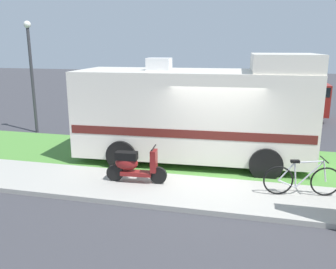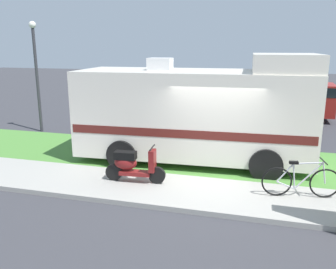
# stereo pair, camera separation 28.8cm
# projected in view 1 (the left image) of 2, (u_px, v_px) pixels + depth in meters

# --- Properties ---
(ground_plane) EXTENTS (80.00, 80.00, 0.00)m
(ground_plane) POSITION_uv_depth(u_px,v_px,m) (214.00, 179.00, 9.75)
(ground_plane) COLOR #38383D
(sidewalk) EXTENTS (24.00, 2.00, 0.12)m
(sidewalk) POSITION_uv_depth(u_px,v_px,m) (208.00, 194.00, 8.60)
(sidewalk) COLOR #9E9B93
(sidewalk) RESTS_ON ground
(grass_strip) EXTENTS (24.00, 3.40, 0.08)m
(grass_strip) POSITION_uv_depth(u_px,v_px,m) (219.00, 161.00, 11.15)
(grass_strip) COLOR #4C8438
(grass_strip) RESTS_ON ground
(motorhome_rv) EXTENTS (7.06, 2.88, 3.33)m
(motorhome_rv) POSITION_uv_depth(u_px,v_px,m) (196.00, 112.00, 10.81)
(motorhome_rv) COLOR silver
(motorhome_rv) RESTS_ON ground
(scooter) EXTENTS (1.59, 0.50, 0.97)m
(scooter) POSITION_uv_depth(u_px,v_px,m) (134.00, 165.00, 9.10)
(scooter) COLOR black
(scooter) RESTS_ON ground
(bicycle) EXTENTS (1.78, 0.52, 0.91)m
(bicycle) POSITION_uv_depth(u_px,v_px,m) (302.00, 179.00, 8.31)
(bicycle) COLOR black
(bicycle) RESTS_ON ground
(pickup_truck_near) EXTENTS (5.65, 2.31, 1.88)m
(pickup_truck_near) POSITION_uv_depth(u_px,v_px,m) (242.00, 106.00, 15.42)
(pickup_truck_near) COLOR #1E2328
(pickup_truck_near) RESTS_ON ground
(pickup_truck_far) EXTENTS (5.18, 2.22, 1.76)m
(pickup_truck_far) POSITION_uv_depth(u_px,v_px,m) (284.00, 99.00, 17.59)
(pickup_truck_far) COLOR maroon
(pickup_truck_far) RESTS_ON ground
(street_lamp_post) EXTENTS (0.28, 0.28, 4.48)m
(street_lamp_post) POSITION_uv_depth(u_px,v_px,m) (31.00, 67.00, 14.27)
(street_lamp_post) COLOR #333338
(street_lamp_post) RESTS_ON ground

